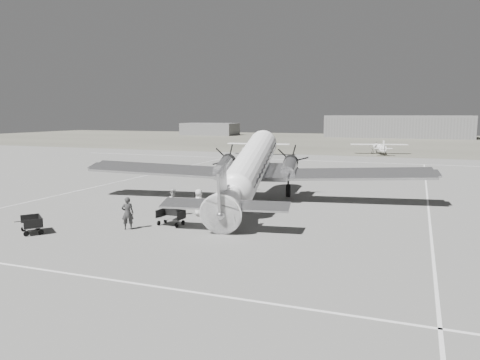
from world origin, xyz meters
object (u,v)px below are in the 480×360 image
object	(u,v)px
ramp_agent	(174,202)
baggage_cart_far	(32,225)
hangar_main	(397,126)
passenger	(199,203)
shed_secondary	(210,129)
baggage_cart_near	(171,218)
dc3_airliner	(249,170)
light_plane_right	(379,148)
ground_crew	(128,213)
light_plane_left	(258,148)

from	to	relation	value
ramp_agent	baggage_cart_far	bearing A→B (deg)	151.71
hangar_main	ramp_agent	distance (m)	122.30
baggage_cart_far	passenger	world-z (taller)	passenger
shed_secondary	baggage_cart_near	distance (m)	130.03
dc3_airliner	light_plane_right	world-z (taller)	dc3_airliner
ground_crew	baggage_cart_near	bearing A→B (deg)	-165.29
light_plane_left	baggage_cart_far	world-z (taller)	light_plane_left
light_plane_right	hangar_main	bearing A→B (deg)	75.08
light_plane_right	baggage_cart_far	world-z (taller)	light_plane_right
baggage_cart_near	baggage_cart_far	distance (m)	8.18
light_plane_right	baggage_cart_near	world-z (taller)	light_plane_right
light_plane_left	ground_crew	xyz separation A→B (m)	(9.54, -53.11, -0.13)
baggage_cart_near	baggage_cart_far	size ratio (longest dim) A/B	0.98
hangar_main	light_plane_right	distance (m)	64.29
ground_crew	passenger	world-z (taller)	ground_crew
dc3_airliner	ground_crew	distance (m)	11.08
hangar_main	baggage_cart_far	world-z (taller)	hangar_main
baggage_cart_far	hangar_main	bearing A→B (deg)	122.07
light_plane_left	baggage_cart_near	size ratio (longest dim) A/B	6.33
baggage_cart_far	light_plane_right	bearing A→B (deg)	115.88
dc3_airliner	baggage_cart_far	xyz separation A→B (m)	(-9.04, -12.88, -2.22)
dc3_airliner	ramp_agent	size ratio (longest dim) A/B	14.86
shed_secondary	light_plane_left	world-z (taller)	shed_secondary
shed_secondary	ramp_agent	size ratio (longest dim) A/B	9.36
dc3_airliner	passenger	size ratio (longest dim) A/B	15.33
light_plane_left	baggage_cart_far	size ratio (longest dim) A/B	6.19
light_plane_right	baggage_cart_near	bearing A→B (deg)	-112.35
baggage_cart_near	baggage_cart_far	bearing A→B (deg)	-141.57
baggage_cart_near	ground_crew	size ratio (longest dim) A/B	0.86
light_plane_left	light_plane_right	xyz separation A→B (m)	(19.56, 8.89, -0.11)
baggage_cart_near	ramp_agent	xyz separation A→B (m)	(-1.13, 2.44, 0.47)
baggage_cart_near	light_plane_right	bearing A→B (deg)	85.65
ground_crew	passenger	distance (m)	5.57
dc3_airliner	baggage_cart_near	distance (m)	8.79
shed_secondary	light_plane_right	distance (m)	84.12
ramp_agent	passenger	size ratio (longest dim) A/B	1.03
baggage_cart_near	passenger	world-z (taller)	passenger
hangar_main	passenger	distance (m)	121.49
dc3_airliner	passenger	world-z (taller)	dc3_airliner
light_plane_right	ground_crew	world-z (taller)	light_plane_right
hangar_main	shed_secondary	world-z (taller)	hangar_main
light_plane_right	light_plane_left	bearing A→B (deg)	-170.21
light_plane_left	passenger	xyz separation A→B (m)	(11.91, -48.06, -0.21)
hangar_main	light_plane_left	distance (m)	75.82
dc3_airliner	passenger	bearing A→B (deg)	-120.33
dc3_airliner	baggage_cart_near	bearing A→B (deg)	-115.78
hangar_main	ramp_agent	xyz separation A→B (m)	(-9.53, -121.90, -2.34)
shed_secondary	passenger	distance (m)	127.34
ground_crew	baggage_cart_far	bearing A→B (deg)	-0.01
dc3_airliner	baggage_cart_far	size ratio (longest dim) A/B	16.15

